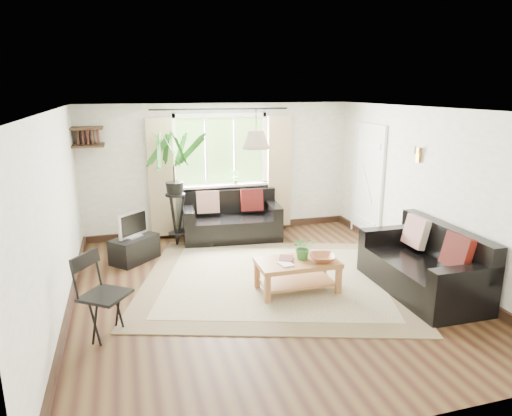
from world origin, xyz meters
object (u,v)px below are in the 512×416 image
object	(u,v)px
folding_chair	(105,297)
sofa_back	(232,217)
sofa_right	(422,262)
tv_stand	(135,249)
palm_stand	(175,190)
coffee_table	(297,276)

from	to	relation	value
folding_chair	sofa_back	bearing A→B (deg)	0.45
sofa_back	sofa_right	world-z (taller)	sofa_right
tv_stand	palm_stand	xyz separation A→B (m)	(0.73, 0.57, 0.79)
sofa_right	tv_stand	world-z (taller)	sofa_right
tv_stand	palm_stand	world-z (taller)	palm_stand
tv_stand	folding_chair	distance (m)	2.31
tv_stand	palm_stand	size ratio (longest dim) A/B	0.37
sofa_right	sofa_back	bearing A→B (deg)	-146.07
folding_chair	sofa_right	bearing A→B (deg)	-53.63
sofa_right	tv_stand	size ratio (longest dim) A/B	2.47
tv_stand	folding_chair	size ratio (longest dim) A/B	0.78
sofa_back	folding_chair	bearing A→B (deg)	-120.17
sofa_back	coffee_table	world-z (taller)	sofa_back
sofa_right	folding_chair	xyz separation A→B (m)	(-3.99, -0.02, 0.04)
sofa_right	palm_stand	size ratio (longest dim) A/B	0.91
palm_stand	folding_chair	distance (m)	3.08
coffee_table	tv_stand	size ratio (longest dim) A/B	1.47
sofa_back	folding_chair	world-z (taller)	folding_chair
palm_stand	folding_chair	world-z (taller)	palm_stand
coffee_table	folding_chair	xyz separation A→B (m)	(-2.41, -0.49, 0.25)
sofa_right	folding_chair	size ratio (longest dim) A/B	1.93
sofa_right	coffee_table	world-z (taller)	sofa_right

